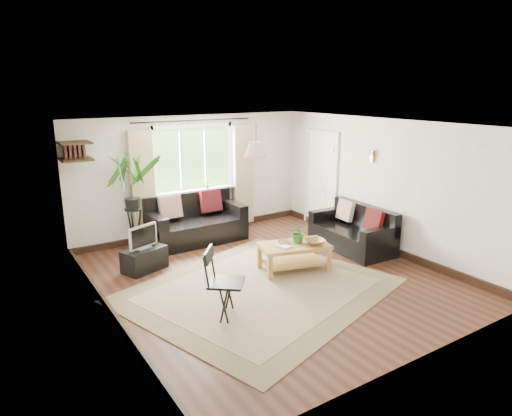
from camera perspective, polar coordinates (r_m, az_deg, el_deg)
floor at (r=7.34m, az=1.71°, el=-8.63°), size 5.50×5.50×0.00m
ceiling at (r=6.75m, az=1.86°, el=10.39°), size 5.50×5.50×0.00m
wall_back at (r=9.29m, az=-7.87°, el=4.04°), size 5.00×0.02×2.40m
wall_front at (r=5.04m, az=19.86°, el=-6.14°), size 5.00×0.02×2.40m
wall_left at (r=5.96m, az=-18.50°, el=-2.79°), size 0.02×5.50×2.40m
wall_right at (r=8.58m, az=15.71°, el=2.71°), size 0.02×5.50×2.40m
rug at (r=6.90m, az=0.44°, el=-10.16°), size 4.34×4.00×0.02m
window at (r=9.20m, az=-7.84°, el=6.14°), size 2.50×0.16×2.16m
door at (r=9.78m, az=8.10°, el=3.39°), size 0.06×0.96×2.06m
corner_shelf at (r=8.26m, az=-21.65°, el=6.63°), size 0.50×0.50×0.34m
pendant_lamp at (r=7.12m, az=-0.00°, el=7.80°), size 0.36×0.36×0.54m
wall_sconce at (r=8.64m, az=14.16°, el=6.54°), size 0.12×0.12×0.28m
sofa_back at (r=8.92m, az=-7.56°, el=-1.46°), size 1.87×0.95×0.87m
sofa_right at (r=8.64m, az=11.88°, el=-2.58°), size 1.66×0.89×0.76m
coffee_table at (r=7.54m, az=4.73°, el=-6.15°), size 1.23×0.87×0.46m
table_plant at (r=7.49m, az=5.36°, el=-3.06°), size 0.40×0.38×0.35m
bowl at (r=7.49m, az=7.37°, el=-4.19°), size 0.38×0.38×0.08m
book_a at (r=7.27m, az=3.02°, el=-4.94°), size 0.22×0.27×0.02m
book_b at (r=7.49m, az=2.83°, el=-4.32°), size 0.28×0.30×0.02m
tv_stand at (r=7.76m, az=-13.76°, el=-6.24°), size 0.79×0.61×0.38m
tv at (r=7.63m, az=-13.95°, el=-3.47°), size 0.57×0.36×0.41m
palm_stand at (r=8.38m, az=-15.16°, el=0.38°), size 0.73×0.73×1.81m
folding_chair at (r=5.99m, az=-3.72°, el=-9.43°), size 0.68×0.68×0.93m
sill_plant at (r=9.32m, az=-6.13°, el=3.28°), size 0.14×0.10×0.27m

